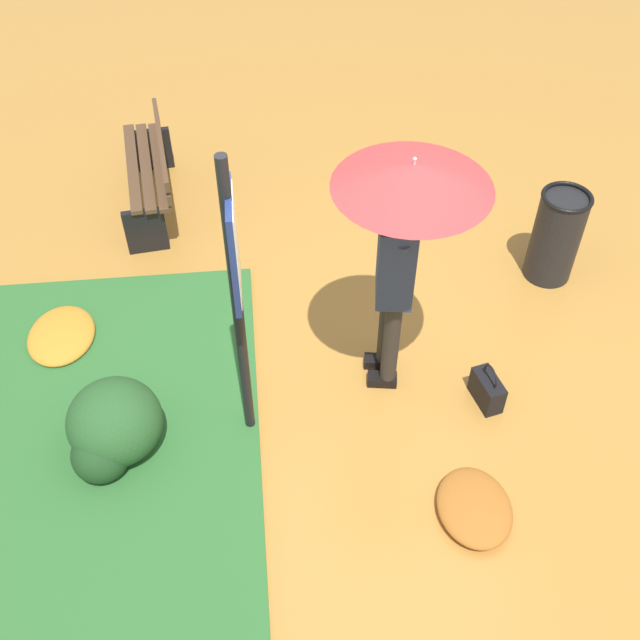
{
  "coord_description": "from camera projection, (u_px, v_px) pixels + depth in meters",
  "views": [
    {
      "loc": [
        3.43,
        -0.84,
        4.45
      ],
      "look_at": [
        -0.03,
        -0.49,
        0.85
      ],
      "focal_mm": 42.49,
      "sensor_mm": 36.0,
      "label": 1
    }
  ],
  "objects": [
    {
      "name": "ground_plane",
      "position": [
        386.0,
        397.0,
        5.63
      ],
      "size": [
        18.0,
        18.0,
        0.0
      ],
      "primitive_type": "plane",
      "color": "#B27A33"
    },
    {
      "name": "person_with_umbrella",
      "position": [
        405.0,
        220.0,
        4.63
      ],
      "size": [
        0.96,
        0.96,
        2.04
      ],
      "color": "#2D2823",
      "rests_on": "ground_plane"
    },
    {
      "name": "info_sign_post",
      "position": [
        236.0,
        280.0,
        4.41
      ],
      "size": [
        0.44,
        0.07,
        2.3
      ],
      "color": "black",
      "rests_on": "ground_plane"
    },
    {
      "name": "handbag",
      "position": [
        487.0,
        390.0,
        5.52
      ],
      "size": [
        0.32,
        0.21,
        0.37
      ],
      "color": "black",
      "rests_on": "ground_plane"
    },
    {
      "name": "park_bench",
      "position": [
        151.0,
        171.0,
        6.96
      ],
      "size": [
        1.4,
        0.53,
        0.75
      ],
      "color": "black",
      "rests_on": "ground_plane"
    },
    {
      "name": "trash_bin",
      "position": [
        556.0,
        236.0,
        6.28
      ],
      "size": [
        0.42,
        0.42,
        0.83
      ],
      "color": "black",
      "rests_on": "ground_plane"
    },
    {
      "name": "shrub_cluster",
      "position": [
        112.0,
        428.0,
        5.11
      ],
      "size": [
        0.71,
        0.65,
        0.58
      ],
      "color": "#285628",
      "rests_on": "ground_plane"
    },
    {
      "name": "leaf_pile_near_person",
      "position": [
        474.0,
        507.0,
        4.92
      ],
      "size": [
        0.61,
        0.49,
        0.13
      ],
      "color": "#A86023",
      "rests_on": "ground_plane"
    },
    {
      "name": "leaf_pile_by_bench",
      "position": [
        61.0,
        336.0,
        5.97
      ],
      "size": [
        0.65,
        0.52,
        0.14
      ],
      "color": "#C68428",
      "rests_on": "ground_plane"
    }
  ]
}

